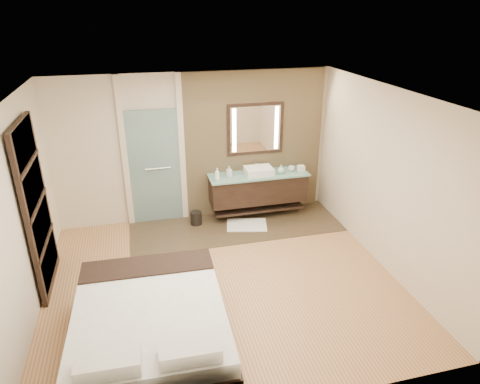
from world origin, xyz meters
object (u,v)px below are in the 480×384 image
object	(u,v)px
vanity	(258,188)
bed	(151,329)
mirror_unit	(255,129)
waste_bin	(196,218)

from	to	relation	value
vanity	bed	bearing A→B (deg)	-125.25
mirror_unit	bed	distance (m)	4.18
bed	waste_bin	world-z (taller)	bed
vanity	waste_bin	xyz separation A→B (m)	(-1.20, -0.07, -0.45)
bed	vanity	bearing A→B (deg)	56.68
waste_bin	bed	bearing A→B (deg)	-107.94
bed	mirror_unit	bearing A→B (deg)	58.67
bed	waste_bin	distance (m)	3.17
mirror_unit	waste_bin	bearing A→B (deg)	-165.67
vanity	bed	world-z (taller)	vanity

